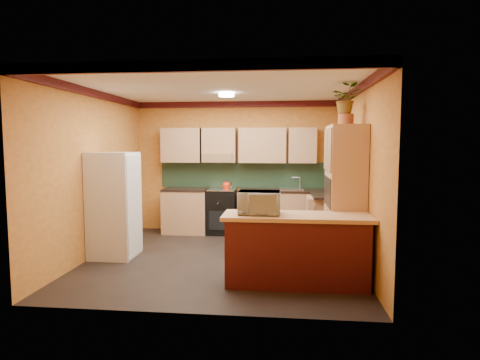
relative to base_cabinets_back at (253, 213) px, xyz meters
name	(u,v)px	position (x,y,z in m)	size (l,w,h in m)	color
room_shell	(225,128)	(-0.34, -1.52, 1.65)	(4.24, 4.24, 2.72)	black
base_cabinets_back	(253,213)	(0.00, 0.00, 0.00)	(3.65, 0.60, 0.88)	tan
countertop_back	(253,190)	(0.00, 0.00, 0.46)	(3.65, 0.62, 0.04)	black
stove	(222,211)	(-0.62, 0.00, 0.02)	(0.58, 0.58, 0.91)	black
kettle	(226,185)	(-0.52, -0.05, 0.56)	(0.17, 0.17, 0.18)	red
sink	(291,189)	(0.78, 0.00, 0.50)	(0.48, 0.40, 0.03)	silver
base_cabinets_right	(329,221)	(1.44, -0.77, 0.00)	(0.60, 0.80, 0.88)	tan
countertop_right	(330,196)	(1.44, -0.77, 0.46)	(0.62, 0.80, 0.04)	black
fridge	(114,205)	(-2.11, -1.86, 0.41)	(0.68, 0.66, 1.70)	silver
pantry	(344,198)	(1.49, -2.15, 0.61)	(0.48, 0.90, 2.10)	tan
fern_pot	(346,120)	(1.49, -2.10, 1.74)	(0.22, 0.22, 0.16)	brown
fern	(346,99)	(1.49, -2.10, 2.03)	(0.38, 0.33, 0.42)	tan
breakfast_bar	(296,252)	(0.78, -2.88, 0.00)	(1.80, 0.55, 0.88)	#461011
bar_top	(297,216)	(0.78, -2.88, 0.47)	(1.90, 0.65, 0.05)	tan
microwave	(259,203)	(0.30, -2.88, 0.64)	(0.54, 0.36, 0.30)	silver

